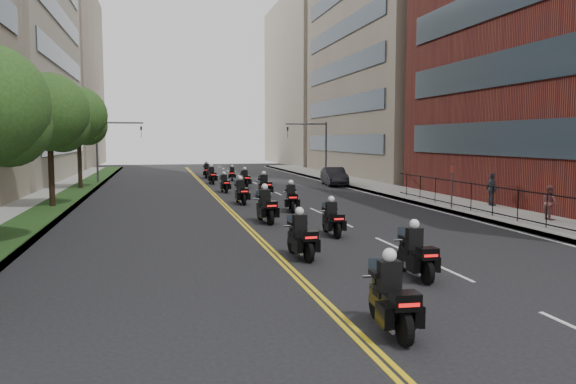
% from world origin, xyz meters
% --- Properties ---
extents(ground, '(160.00, 160.00, 0.00)m').
position_xyz_m(ground, '(0.00, 0.00, 0.00)').
color(ground, black).
rests_on(ground, ground).
extents(sidewalk_right, '(4.00, 90.00, 0.15)m').
position_xyz_m(sidewalk_right, '(12.00, 25.00, 0.07)').
color(sidewalk_right, gray).
rests_on(sidewalk_right, ground).
extents(sidewalk_left, '(4.00, 90.00, 0.15)m').
position_xyz_m(sidewalk_left, '(-12.00, 25.00, 0.07)').
color(sidewalk_left, gray).
rests_on(sidewalk_left, ground).
extents(grass_strip, '(2.00, 90.00, 0.04)m').
position_xyz_m(grass_strip, '(-11.20, 25.00, 0.17)').
color(grass_strip, '#1D3C15').
rests_on(grass_strip, sidewalk_left).
extents(building_right_tan, '(15.11, 28.00, 30.00)m').
position_xyz_m(building_right_tan, '(21.48, 48.00, 15.00)').
color(building_right_tan, '#7F705D').
rests_on(building_right_tan, ground).
extents(building_right_far, '(15.00, 28.00, 26.00)m').
position_xyz_m(building_right_far, '(21.50, 78.00, 13.00)').
color(building_right_far, '#A59985').
rests_on(building_right_far, ground).
extents(building_left_far, '(16.00, 28.00, 26.00)m').
position_xyz_m(building_left_far, '(-22.00, 78.00, 13.00)').
color(building_left_far, '#7F705D').
rests_on(building_left_far, ground).
extents(iron_fence, '(0.05, 28.00, 1.50)m').
position_xyz_m(iron_fence, '(11.00, 12.00, 0.90)').
color(iron_fence, black).
rests_on(iron_fence, sidewalk_right).
extents(street_trees, '(4.40, 38.40, 7.98)m').
position_xyz_m(street_trees, '(-11.05, 18.61, 5.13)').
color(street_trees, black).
rests_on(street_trees, ground).
extents(traffic_signal_right, '(4.09, 0.20, 5.60)m').
position_xyz_m(traffic_signal_right, '(9.54, 42.00, 3.70)').
color(traffic_signal_right, '#3F3F44').
rests_on(traffic_signal_right, ground).
extents(traffic_signal_left, '(4.09, 0.20, 5.60)m').
position_xyz_m(traffic_signal_left, '(-9.54, 42.00, 3.70)').
color(traffic_signal_left, '#3F3F44').
rests_on(traffic_signal_left, ground).
extents(motorcycle_0, '(0.59, 2.37, 1.75)m').
position_xyz_m(motorcycle_0, '(-0.72, 0.61, 0.69)').
color(motorcycle_0, black).
rests_on(motorcycle_0, ground).
extents(motorcycle_1, '(0.53, 2.29, 1.69)m').
position_xyz_m(motorcycle_1, '(1.82, 4.71, 0.67)').
color(motorcycle_1, black).
rests_on(motorcycle_1, ground).
extents(motorcycle_2, '(0.64, 2.32, 1.71)m').
position_xyz_m(motorcycle_2, '(-0.71, 8.08, 0.68)').
color(motorcycle_2, black).
rests_on(motorcycle_2, ground).
extents(motorcycle_3, '(0.51, 2.22, 1.64)m').
position_xyz_m(motorcycle_3, '(1.63, 12.04, 0.65)').
color(motorcycle_3, black).
rests_on(motorcycle_3, ground).
extents(motorcycle_4, '(0.68, 2.52, 1.86)m').
position_xyz_m(motorcycle_4, '(-0.37, 16.17, 0.74)').
color(motorcycle_4, black).
rests_on(motorcycle_4, ground).
extents(motorcycle_5, '(0.71, 2.35, 1.74)m').
position_xyz_m(motorcycle_5, '(1.79, 19.99, 0.69)').
color(motorcycle_5, black).
rests_on(motorcycle_5, ground).
extents(motorcycle_6, '(0.61, 2.35, 1.73)m').
position_xyz_m(motorcycle_6, '(-0.39, 24.05, 0.69)').
color(motorcycle_6, black).
rests_on(motorcycle_6, ground).
extents(motorcycle_7, '(0.66, 2.39, 1.76)m').
position_xyz_m(motorcycle_7, '(1.88, 28.33, 0.70)').
color(motorcycle_7, black).
rests_on(motorcycle_7, ground).
extents(motorcycle_8, '(0.56, 2.12, 1.56)m').
position_xyz_m(motorcycle_8, '(-0.51, 31.80, 0.62)').
color(motorcycle_8, black).
rests_on(motorcycle_8, ground).
extents(motorcycle_9, '(0.54, 2.27, 1.68)m').
position_xyz_m(motorcycle_9, '(1.67, 35.84, 0.66)').
color(motorcycle_9, black).
rests_on(motorcycle_9, ground).
extents(motorcycle_10, '(0.59, 2.38, 1.76)m').
position_xyz_m(motorcycle_10, '(-0.68, 40.05, 0.69)').
color(motorcycle_10, black).
rests_on(motorcycle_10, ground).
extents(motorcycle_11, '(0.63, 2.07, 1.53)m').
position_xyz_m(motorcycle_11, '(1.59, 43.49, 0.60)').
color(motorcycle_11, black).
rests_on(motorcycle_11, ground).
extents(motorcycle_12, '(0.54, 2.37, 1.75)m').
position_xyz_m(motorcycle_12, '(-0.50, 47.52, 0.69)').
color(motorcycle_12, black).
rests_on(motorcycle_12, ground).
extents(parked_sedan, '(2.18, 4.88, 1.56)m').
position_xyz_m(parked_sedan, '(9.40, 35.95, 0.78)').
color(parked_sedan, black).
rests_on(parked_sedan, ground).
extents(pedestrian_b, '(0.75, 0.89, 1.65)m').
position_xyz_m(pedestrian_b, '(12.84, 13.13, 0.97)').
color(pedestrian_b, brown).
rests_on(pedestrian_b, sidewalk_right).
extents(pedestrian_c, '(0.62, 1.17, 1.90)m').
position_xyz_m(pedestrian_c, '(13.36, 18.74, 1.10)').
color(pedestrian_c, '#404047').
rests_on(pedestrian_c, sidewalk_right).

